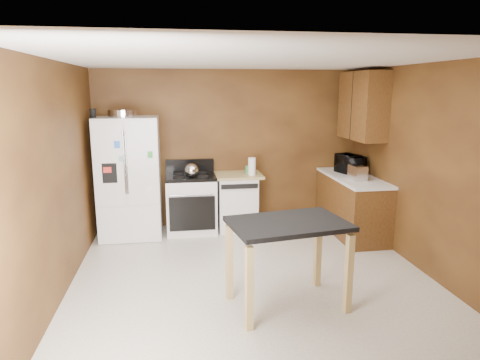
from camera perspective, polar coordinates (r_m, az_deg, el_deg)
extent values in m
plane|color=silver|center=(5.13, 1.86, -13.32)|extent=(4.50, 4.50, 0.00)
plane|color=white|center=(4.65, 2.07, 15.76)|extent=(4.50, 4.50, 0.00)
plane|color=brown|center=(6.93, -1.47, 4.19)|extent=(4.20, 0.00, 4.20)
plane|color=brown|center=(2.64, 11.09, -9.33)|extent=(4.20, 0.00, 4.20)
plane|color=brown|center=(4.82, -23.41, -0.32)|extent=(0.00, 4.50, 4.50)
plane|color=brown|center=(5.52, 23.94, 1.10)|extent=(0.00, 4.50, 4.50)
cylinder|color=silver|center=(6.49, -15.37, 8.58)|extent=(0.42, 0.42, 0.10)
cylinder|color=black|center=(6.44, -19.02, 8.43)|extent=(0.08, 0.08, 0.13)
sphere|color=silver|center=(6.43, -6.48, 1.29)|extent=(0.21, 0.21, 0.21)
cylinder|color=white|center=(6.60, 1.60, 1.82)|extent=(0.13, 0.13, 0.27)
cylinder|color=#43AE63|center=(6.77, 1.17, 1.41)|extent=(0.11, 0.11, 0.11)
cube|color=silver|center=(6.45, 15.41, 0.96)|extent=(0.20, 0.30, 0.21)
imported|color=black|center=(6.90, 14.46, 1.96)|extent=(0.45, 0.55, 0.26)
cube|color=white|center=(6.60, -14.51, 0.32)|extent=(0.90, 0.75, 1.80)
cube|color=white|center=(6.20, -17.06, 2.07)|extent=(0.43, 0.02, 1.20)
cube|color=white|center=(6.15, -12.91, 2.22)|extent=(0.43, 0.02, 1.20)
cube|color=white|center=(6.38, -14.55, -5.84)|extent=(0.88, 0.02, 0.54)
cube|color=black|center=(6.22, -16.99, 0.88)|extent=(0.20, 0.01, 0.28)
cylinder|color=silver|center=(6.14, -15.17, 2.28)|extent=(0.02, 0.02, 0.90)
cylinder|color=silver|center=(6.14, -14.89, 2.29)|extent=(0.02, 0.02, 0.90)
cube|color=#387CF1|center=(6.12, -16.09, 4.56)|extent=(0.08, 0.00, 0.10)
cube|color=green|center=(6.10, -11.90, 3.33)|extent=(0.07, 0.00, 0.09)
cube|color=red|center=(6.19, -17.27, 1.29)|extent=(0.11, 0.00, 0.08)
cube|color=white|center=(6.19, -12.07, -1.26)|extent=(0.09, 0.00, 0.10)
cube|color=#84C7C4|center=(6.14, -15.52, 2.73)|extent=(0.07, 0.00, 0.07)
cube|color=white|center=(6.72, -6.51, -3.31)|extent=(0.76, 0.65, 0.85)
cube|color=black|center=(6.62, -6.60, 0.45)|extent=(0.76, 0.65, 0.05)
cube|color=black|center=(6.88, -6.72, 1.95)|extent=(0.76, 0.06, 0.20)
cube|color=black|center=(6.41, -6.38, -4.49)|extent=(0.68, 0.02, 0.52)
cylinder|color=silver|center=(6.33, -6.44, -1.99)|extent=(0.62, 0.02, 0.02)
cylinder|color=black|center=(6.77, -8.18, 0.92)|extent=(0.17, 0.17, 0.02)
cylinder|color=black|center=(6.78, -5.14, 1.02)|extent=(0.17, 0.17, 0.02)
cylinder|color=black|center=(6.45, -8.15, 0.38)|extent=(0.17, 0.17, 0.02)
cylinder|color=black|center=(6.47, -4.96, 0.48)|extent=(0.17, 0.17, 0.02)
cube|color=white|center=(6.81, -0.45, -3.03)|extent=(0.60, 0.60, 0.85)
cube|color=black|center=(6.43, -0.05, -0.87)|extent=(0.56, 0.02, 0.07)
cube|color=tan|center=(6.71, -0.45, 0.64)|extent=(0.78, 0.62, 0.04)
cube|color=brown|center=(6.80, 14.69, -3.41)|extent=(0.60, 1.55, 0.86)
cube|color=white|center=(6.70, 14.90, 0.30)|extent=(0.63, 1.58, 0.04)
cube|color=brown|center=(6.72, 16.05, 9.48)|extent=(0.35, 1.05, 1.00)
cube|color=black|center=(6.64, 14.63, 9.54)|extent=(0.01, 0.01, 1.00)
cube|color=black|center=(4.31, 6.44, -5.81)|extent=(1.25, 0.94, 0.05)
cube|color=tan|center=(4.59, -1.42, -10.93)|extent=(0.08, 0.08, 0.82)
cube|color=tan|center=(4.96, 10.33, -9.31)|extent=(0.08, 0.08, 0.82)
cube|color=tan|center=(4.03, 1.24, -14.32)|extent=(0.08, 0.08, 0.82)
cube|color=tan|center=(4.45, 14.29, -12.06)|extent=(0.08, 0.08, 0.82)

